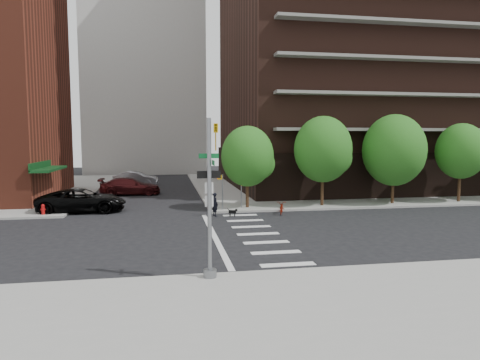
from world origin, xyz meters
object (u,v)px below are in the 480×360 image
Objects in this scene: parked_car_black at (82,200)px; scooter at (282,207)px; traffic_signal at (210,211)px; parked_car_silver at (136,178)px; fire_hydrant at (43,209)px; parked_car_maroon at (130,186)px; dog_walker at (215,204)px.

scooter is (14.25, -3.20, -0.39)m from parked_car_black.
parked_car_silver is (-5.03, 34.20, -1.87)m from traffic_signal.
parked_car_maroon is (5.00, 10.74, 0.27)m from fire_hydrant.
fire_hydrant is 16.64m from scooter.
traffic_signal is 26.59m from parked_car_maroon.
traffic_signal is 15.21m from scooter.
dog_walker is at bearing -160.41° from scooter.
parked_car_maroon is at bearing -174.49° from parked_car_silver.
traffic_signal is at bearing -96.87° from scooter.
scooter is at bearing -112.22° from dog_walker.
dog_walker is (6.73, -20.70, -0.00)m from parked_car_silver.
fire_hydrant is 11.85m from parked_car_maroon.
fire_hydrant is 0.41× the size of scooter.
dog_walker reaches higher than scooter.
scooter is (16.55, -1.73, -0.08)m from fire_hydrant.
fire_hydrant is 11.87m from dog_walker.
traffic_signal is at bearing -156.17° from parked_car_black.
parked_car_silver is at bearing -9.74° from parked_car_black.
traffic_signal is at bearing -168.40° from parked_car_maroon.
parked_car_black is 17.65m from parked_car_silver.
traffic_signal is 1.20× the size of parked_car_silver.
parked_car_black is (2.30, 1.46, 0.31)m from fire_hydrant.
parked_car_black is at bearing -173.84° from scooter.
parked_car_black reaches higher than parked_car_silver.
parked_car_maroon is (2.70, 9.28, -0.04)m from parked_car_black.
parked_car_black is at bearing 32.48° from fire_hydrant.
traffic_signal reaches higher than fire_hydrant.
scooter is at bearing -136.55° from parked_car_maroon.
parked_car_silver is 21.77m from dog_walker.
dog_walker is at bearing -151.12° from parked_car_maroon.
parked_car_silver is (5.00, 18.90, 0.27)m from fire_hydrant.
parked_car_black reaches higher than fire_hydrant.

